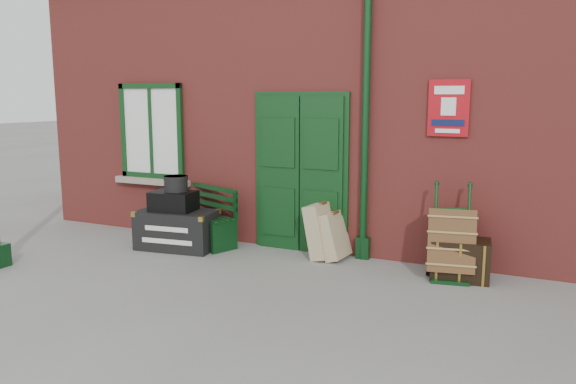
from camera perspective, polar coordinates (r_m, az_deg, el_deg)
The scene contains 10 objects.
ground at distance 6.77m, azimuth -1.48°, elevation -9.20°, with size 80.00×80.00×0.00m, color gray.
station_building at distance 9.66m, azimuth 7.91°, elevation 9.38°, with size 10.30×4.30×4.36m.
bench at distance 8.63m, azimuth -8.96°, elevation -2.07°, with size 1.52×0.95×0.91m.
houdini_trunk at distance 8.34m, azimuth -11.18°, elevation -3.77°, with size 1.12×0.62×0.56m, color black.
strongbox at distance 8.28m, azimuth -11.55°, elevation -0.90°, with size 0.62×0.45×0.28m, color black.
hatbox at distance 8.25m, azimuth -11.32°, elevation 0.84°, with size 0.34×0.34×0.22m, color black.
suitcase_back at distance 7.72m, azimuth 3.44°, elevation -3.91°, with size 0.21×0.53×0.74m, color tan.
suitcase_front at distance 7.67m, azimuth 4.69°, elevation -4.41°, with size 0.19×0.47×0.63m, color tan.
porter_trolley at distance 7.11m, azimuth 16.23°, elevation -4.97°, with size 0.65×0.69×1.14m.
dark_trunk at distance 7.15m, azimuth 17.11°, elevation -6.55°, with size 0.68×0.44×0.49m, color black.
Camera 1 is at (2.89, -5.73, 2.18)m, focal length 35.00 mm.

